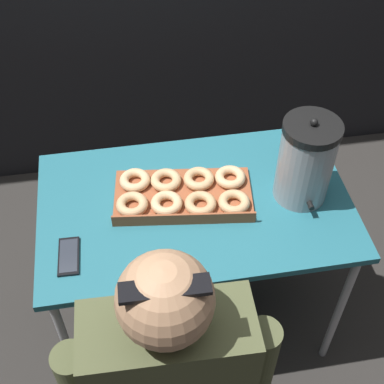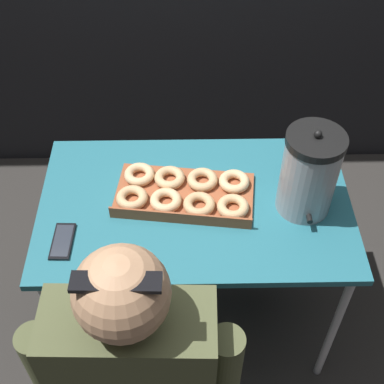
# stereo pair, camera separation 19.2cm
# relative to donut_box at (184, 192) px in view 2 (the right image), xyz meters

# --- Properties ---
(ground_plane) EXTENTS (12.00, 12.00, 0.00)m
(ground_plane) POSITION_rel_donut_box_xyz_m (0.04, -0.03, -0.80)
(ground_plane) COLOR #2D2B28
(folding_table) EXTENTS (1.15, 0.70, 0.77)m
(folding_table) POSITION_rel_donut_box_xyz_m (0.04, -0.03, -0.08)
(folding_table) COLOR #236675
(folding_table) RESTS_ON ground
(donut_box) EXTENTS (0.54, 0.33, 0.05)m
(donut_box) POSITION_rel_donut_box_xyz_m (0.00, 0.00, 0.00)
(donut_box) COLOR brown
(donut_box) RESTS_ON folding_table
(coffee_urn) EXTENTS (0.20, 0.23, 0.36)m
(coffee_urn) POSITION_rel_donut_box_xyz_m (0.43, -0.05, 0.14)
(coffee_urn) COLOR #939399
(coffee_urn) RESTS_ON folding_table
(cell_phone) EXTENTS (0.07, 0.16, 0.01)m
(cell_phone) POSITION_rel_donut_box_xyz_m (-0.42, -0.21, -0.02)
(cell_phone) COLOR black
(cell_phone) RESTS_ON folding_table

